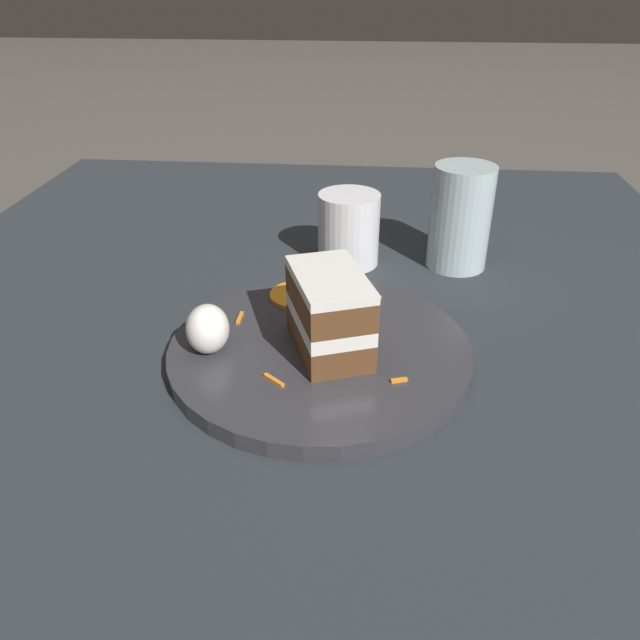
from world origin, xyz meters
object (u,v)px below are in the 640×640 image
orange_garnish (299,295)px  coffee_mug (349,226)px  cream_dollop (208,329)px  drinking_glass (460,224)px  cake_slice (329,313)px  plate (320,352)px

orange_garnish → coffee_mug: size_ratio=0.71×
cream_dollop → drinking_glass: (-0.26, 0.27, 0.02)m
orange_garnish → cake_slice: bearing=21.8°
drinking_glass → coffee_mug: size_ratio=1.41×
cake_slice → orange_garnish: bearing=91.9°
coffee_mug → orange_garnish: bearing=-20.3°
drinking_glass → orange_garnish: bearing=-54.1°
cake_slice → cream_dollop: bearing=166.5°
coffee_mug → drinking_glass: bearing=91.7°
cake_slice → drinking_glass: drinking_glass is taller
cake_slice → coffee_mug: (-0.24, 0.01, -0.01)m
cream_dollop → cake_slice: bearing=96.4°
plate → cream_dollop: bearing=-79.6°
drinking_glass → coffee_mug: drinking_glass is taller
plate → cake_slice: cake_slice is taller
plate → drinking_glass: drinking_glass is taller
orange_garnish → plate: bearing=18.3°
plate → orange_garnish: bearing=-161.7°
orange_garnish → cream_dollop: bearing=-32.0°
cream_dollop → orange_garnish: 0.14m
orange_garnish → drinking_glass: 0.24m
orange_garnish → drinking_glass: size_ratio=0.50×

